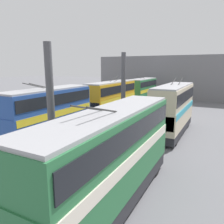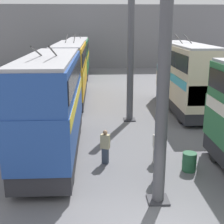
{
  "view_description": "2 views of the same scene",
  "coord_description": "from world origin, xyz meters",
  "views": [
    {
      "loc": [
        -7.23,
        -9.03,
        6.85
      ],
      "look_at": [
        11.61,
        0.75,
        2.44
      ],
      "focal_mm": 35.0,
      "sensor_mm": 36.0,
      "label": 1
    },
    {
      "loc": [
        -8.04,
        2.28,
        6.48
      ],
      "look_at": [
        8.19,
        1.45,
        1.86
      ],
      "focal_mm": 50.0,
      "sensor_mm": 36.0,
      "label": 2
    }
  ],
  "objects": [
    {
      "name": "support_column_far",
      "position": [
        12.6,
        0.0,
        3.99
      ],
      "size": [
        0.8,
        0.8,
        8.22
      ],
      "color": "#4C4C51",
      "rests_on": "ground_plane"
    },
    {
      "name": "person_aisle_midway",
      "position": [
        5.74,
        -0.58,
        0.82
      ],
      "size": [
        0.48,
        0.37,
        1.57
      ],
      "rotation": [
        0.0,
        0.0,
        5.06
      ],
      "color": "#473D33",
      "rests_on": "ground_plane"
    },
    {
      "name": "bus_right_far",
      "position": [
        31.0,
        4.47,
        2.69
      ],
      "size": [
        9.24,
        2.54,
        5.36
      ],
      "color": "black",
      "rests_on": "ground_plane"
    },
    {
      "name": "depot_back_wall",
      "position": [
        39.26,
        0.0,
        4.57
      ],
      "size": [
        0.5,
        36.0,
        9.15
      ],
      "color": "slate",
      "rests_on": "ground_plane"
    },
    {
      "name": "oil_drum",
      "position": [
        4.75,
        -1.89,
        0.43
      ],
      "size": [
        0.66,
        0.66,
        0.87
      ],
      "color": "#235638",
      "rests_on": "ground_plane"
    },
    {
      "name": "bus_left_far",
      "position": [
        15.1,
        -4.47,
        2.86
      ],
      "size": [
        9.68,
        2.54,
        5.68
      ],
      "color": "black",
      "rests_on": "ground_plane"
    },
    {
      "name": "person_aisle_foreground",
      "position": [
        3.82,
        -0.2,
        0.87
      ],
      "size": [
        0.43,
        0.27,
        1.64
      ],
      "rotation": [
        0.0,
        0.0,
        4.65
      ],
      "color": "#2D2D33",
      "rests_on": "ground_plane"
    },
    {
      "name": "person_by_right_row",
      "position": [
        5.71,
        1.9,
        0.89
      ],
      "size": [
        0.38,
        0.48,
        1.69
      ],
      "rotation": [
        0.0,
        0.0,
        2.77
      ],
      "color": "#384251",
      "rests_on": "ground_plane"
    },
    {
      "name": "bus_right_near",
      "position": [
        6.87,
        4.47,
        2.87
      ],
      "size": [
        9.21,
        2.54,
        5.65
      ],
      "color": "black",
      "rests_on": "ground_plane"
    },
    {
      "name": "bus_right_mid",
      "position": [
        18.68,
        4.47,
        2.8
      ],
      "size": [
        10.42,
        2.54,
        5.53
      ],
      "color": "black",
      "rests_on": "ground_plane"
    },
    {
      "name": "support_column_near",
      "position": [
        2.32,
        0.0,
        3.99
      ],
      "size": [
        0.8,
        0.8,
        8.22
      ],
      "color": "#4C4C51",
      "rests_on": "ground_plane"
    }
  ]
}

